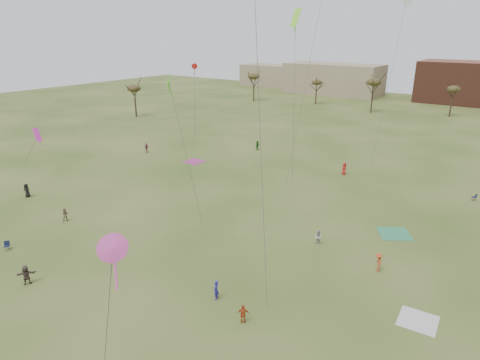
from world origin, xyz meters
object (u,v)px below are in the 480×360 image
Objects in this scene: spectator_fore_a at (243,314)px; camp_chair_right at (474,198)px; flyer_near_right at (216,290)px; camp_chair_left at (7,247)px.

spectator_fore_a is 1.77× the size of camp_chair_right.
flyer_near_right is at bearing -51.13° from spectator_fore_a.
spectator_fore_a reaches higher than camp_chair_left.
camp_chair_left is at bearing -102.49° from flyer_near_right.
flyer_near_right is 22.51m from camp_chair_left.
camp_chair_left and camp_chair_right have the same top height.
camp_chair_right is at bearing 131.80° from flyer_near_right.
camp_chair_right is at bearing -4.40° from camp_chair_left.
flyer_near_right reaches higher than spectator_fore_a.
camp_chair_left is (-21.76, -5.74, -0.57)m from flyer_near_right.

